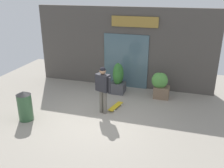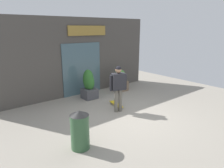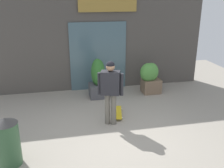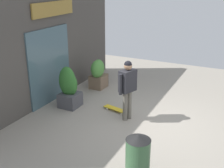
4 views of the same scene
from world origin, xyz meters
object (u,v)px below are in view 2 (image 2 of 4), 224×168
at_px(skateboarder, 118,84).
at_px(planter_box_left, 120,80).
at_px(planter_box_right, 89,84).
at_px(trash_bin, 80,130).
at_px(skateboard, 116,104).

relative_size(skateboarder, planter_box_left, 1.60).
xyz_separation_m(planter_box_right, trash_bin, (-2.26, -3.07, -0.14)).
height_order(skateboarder, planter_box_right, skateboarder).
height_order(planter_box_left, planter_box_right, planter_box_right).
distance_m(skateboard, planter_box_left, 2.03).
height_order(skateboard, planter_box_left, planter_box_left).
height_order(skateboarder, skateboard, skateboarder).
height_order(skateboarder, planter_box_left, skateboarder).
relative_size(planter_box_left, trash_bin, 1.03).
relative_size(planter_box_right, trash_bin, 1.24).
xyz_separation_m(skateboarder, skateboard, (0.31, 0.47, -0.95)).
bearing_deg(trash_bin, skateboarder, 27.86).
xyz_separation_m(skateboarder, planter_box_left, (1.71, 1.85, -0.46)).
distance_m(planter_box_left, planter_box_right, 1.72).
height_order(planter_box_right, trash_bin, planter_box_right).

